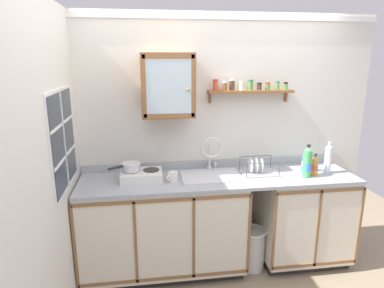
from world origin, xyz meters
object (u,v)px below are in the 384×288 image
at_px(sink, 211,176).
at_px(bottle_detergent_teal_3, 306,162).
at_px(trash_bin, 252,248).
at_px(bottle_juice_amber_0, 315,166).
at_px(bottle_water_clear_1, 328,159).
at_px(saucepan, 131,166).
at_px(bottle_soda_green_2, 307,163).
at_px(dish_rack, 258,170).
at_px(mug, 173,177).
at_px(wall_cabinet, 168,85).
at_px(hot_plate_stove, 142,176).

distance_m(sink, bottle_detergent_teal_3, 0.94).
relative_size(sink, trash_bin, 1.36).
xyz_separation_m(bottle_juice_amber_0, bottle_water_clear_1, (0.15, 0.03, 0.05)).
xyz_separation_m(bottle_water_clear_1, bottle_detergent_teal_3, (-0.19, 0.08, -0.05)).
relative_size(saucepan, bottle_soda_green_2, 0.91).
height_order(bottle_water_clear_1, dish_rack, bottle_water_clear_1).
xyz_separation_m(mug, wall_cabinet, (-0.02, 0.19, 0.80)).
bearing_deg(sink, bottle_juice_amber_0, -6.81).
distance_m(bottle_juice_amber_0, dish_rack, 0.53).
distance_m(bottle_water_clear_1, dish_rack, 0.68).
bearing_deg(bottle_water_clear_1, bottle_juice_amber_0, -167.82).
relative_size(hot_plate_stove, dish_rack, 1.08).
relative_size(sink, bottle_soda_green_2, 1.78).
height_order(saucepan, dish_rack, saucepan).
distance_m(bottle_juice_amber_0, trash_bin, 1.01).
xyz_separation_m(hot_plate_stove, saucepan, (-0.09, 0.02, 0.09)).
xyz_separation_m(bottle_juice_amber_0, bottle_detergent_teal_3, (-0.04, 0.11, 0.00)).
bearing_deg(bottle_detergent_teal_3, sink, 179.51).
distance_m(dish_rack, trash_bin, 0.78).
relative_size(saucepan, trash_bin, 0.69).
bearing_deg(bottle_detergent_teal_3, trash_bin, -169.17).
bearing_deg(mug, hot_plate_stove, 164.49).
distance_m(bottle_juice_amber_0, wall_cabinet, 1.57).
bearing_deg(hot_plate_stove, bottle_juice_amber_0, -3.52).
bearing_deg(bottle_water_clear_1, sink, 175.70).
bearing_deg(saucepan, trash_bin, -5.57).
distance_m(bottle_juice_amber_0, mug, 1.35).
bearing_deg(wall_cabinet, trash_bin, -14.82).
bearing_deg(sink, hot_plate_stove, -178.52).
bearing_deg(wall_cabinet, hot_plate_stove, -156.11).
bearing_deg(wall_cabinet, bottle_juice_amber_0, -8.97).
distance_m(bottle_soda_green_2, mug, 1.25).
bearing_deg(saucepan, wall_cabinet, 15.43).
xyz_separation_m(bottle_detergent_teal_3, wall_cabinet, (-1.33, 0.11, 0.75)).
bearing_deg(saucepan, hot_plate_stove, -10.78).
bearing_deg(saucepan, bottle_juice_amber_0, -3.92).
relative_size(sink, bottle_detergent_teal_3, 2.63).
bearing_deg(wall_cabinet, bottle_detergent_teal_3, -4.60).
xyz_separation_m(bottle_detergent_teal_3, dish_rack, (-0.48, 0.01, -0.06)).
bearing_deg(bottle_detergent_teal_3, bottle_juice_amber_0, -71.09).
relative_size(hot_plate_stove, wall_cabinet, 0.66).
xyz_separation_m(bottle_soda_green_2, bottle_detergent_teal_3, (0.06, 0.15, -0.04)).
distance_m(bottle_water_clear_1, bottle_detergent_teal_3, 0.21).
bearing_deg(sink, wall_cabinet, 165.72).
relative_size(saucepan, wall_cabinet, 0.51).
relative_size(bottle_water_clear_1, wall_cabinet, 0.55).
height_order(mug, trash_bin, mug).
bearing_deg(mug, sink, 14.23).
bearing_deg(bottle_juice_amber_0, trash_bin, 179.39).
bearing_deg(bottle_juice_amber_0, bottle_soda_green_2, -157.55).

